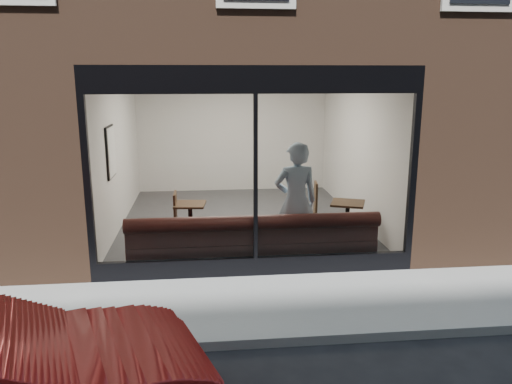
{
  "coord_description": "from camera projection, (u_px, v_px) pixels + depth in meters",
  "views": [
    {
      "loc": [
        -0.76,
        -5.23,
        3.07
      ],
      "look_at": [
        0.04,
        2.4,
        1.26
      ],
      "focal_mm": 35.0,
      "sensor_mm": 36.0,
      "label": 1
    }
  ],
  "objects": [
    {
      "name": "cafe_chair_left",
      "position": [
        166.0,
        230.0,
        9.33
      ],
      "size": [
        0.46,
        0.46,
        0.04
      ],
      "primitive_type": "cube",
      "rotation": [
        0.0,
        0.0,
        3.13
      ],
      "color": "#2F1E12",
      "rests_on": "cafe_floor"
    },
    {
      "name": "cafe_ceiling",
      "position": [
        240.0,
        68.0,
        9.95
      ],
      "size": [
        6.0,
        6.0,
        0.0
      ],
      "primitive_type": "plane",
      "rotation": [
        3.14,
        0.0,
        0.0
      ],
      "color": "white",
      "rests_on": "host_building_upper"
    },
    {
      "name": "cafe_wall_back",
      "position": [
        232.0,
        132.0,
        13.21
      ],
      "size": [
        5.0,
        0.0,
        5.0
      ],
      "primitive_type": "plane",
      "rotation": [
        1.57,
        0.0,
        0.0
      ],
      "color": "silver",
      "rests_on": "ground"
    },
    {
      "name": "kerb_near",
      "position": [
        274.0,
        341.0,
        5.78
      ],
      "size": [
        40.0,
        0.1,
        0.12
      ],
      "primitive_type": "cube",
      "color": "gray",
      "rests_on": "ground"
    },
    {
      "name": "host_building_pier_right",
      "position": [
        369.0,
        130.0,
        13.6
      ],
      "size": [
        2.5,
        12.0,
        3.2
      ],
      "primitive_type": "cube",
      "color": "brown",
      "rests_on": "ground"
    },
    {
      "name": "sidewalk_near",
      "position": [
        263.0,
        305.0,
        6.81
      ],
      "size": [
        40.0,
        2.0,
        0.01
      ],
      "primitive_type": "cube",
      "color": "gray",
      "rests_on": "ground"
    },
    {
      "name": "storefront_kick",
      "position": [
        256.0,
        266.0,
        7.79
      ],
      "size": [
        5.0,
        0.1,
        0.3
      ],
      "primitive_type": "cube",
      "color": "black",
      "rests_on": "ground"
    },
    {
      "name": "storefront_mullion",
      "position": [
        255.0,
        179.0,
        7.47
      ],
      "size": [
        0.06,
        0.1,
        2.5
      ],
      "primitive_type": "cube",
      "color": "black",
      "rests_on": "storefront_kick"
    },
    {
      "name": "ground",
      "position": [
        274.0,
        343.0,
        5.84
      ],
      "size": [
        120.0,
        120.0,
        0.0
      ],
      "primitive_type": "plane",
      "color": "black",
      "rests_on": "ground"
    },
    {
      "name": "person",
      "position": [
        296.0,
        201.0,
        8.36
      ],
      "size": [
        0.76,
        0.52,
        2.0
      ],
      "primitive_type": "imported",
      "rotation": [
        0.0,
        0.0,
        3.2
      ],
      "color": "#9DB8D1",
      "rests_on": "cafe_floor"
    },
    {
      "name": "cafe_chair_right",
      "position": [
        306.0,
        216.0,
        10.24
      ],
      "size": [
        0.42,
        0.42,
        0.04
      ],
      "primitive_type": "cube",
      "rotation": [
        0.0,
        0.0,
        3.03
      ],
      "color": "#2F1E12",
      "rests_on": "cafe_floor"
    },
    {
      "name": "cafe_wall_right",
      "position": [
        358.0,
        146.0,
        10.57
      ],
      "size": [
        0.0,
        6.0,
        6.0
      ],
      "primitive_type": "plane",
      "rotation": [
        1.57,
        0.0,
        -1.57
      ],
      "color": "silver",
      "rests_on": "ground"
    },
    {
      "name": "host_building_backfill",
      "position": [
        227.0,
        121.0,
        16.12
      ],
      "size": [
        5.0,
        6.0,
        3.2
      ],
      "primitive_type": "cube",
      "color": "brown",
      "rests_on": "ground"
    },
    {
      "name": "cafe_table_left",
      "position": [
        190.0,
        204.0,
        9.18
      ],
      "size": [
        0.6,
        0.6,
        0.04
      ],
      "primitive_type": "cube",
      "rotation": [
        0.0,
        0.0,
        -0.11
      ],
      "color": "#2F1E12",
      "rests_on": "cafe_floor"
    },
    {
      "name": "storefront_glass",
      "position": [
        256.0,
        179.0,
        7.44
      ],
      "size": [
        4.8,
        0.0,
        4.8
      ],
      "primitive_type": "plane",
      "rotation": [
        1.57,
        0.0,
        0.0
      ],
      "color": "white",
      "rests_on": "storefront_kick"
    },
    {
      "name": "cafe_table_right",
      "position": [
        348.0,
        203.0,
        9.27
      ],
      "size": [
        0.77,
        0.77,
        0.04
      ],
      "primitive_type": "cube",
      "rotation": [
        0.0,
        0.0,
        -0.37
      ],
      "color": "#2F1E12",
      "rests_on": "cafe_floor"
    },
    {
      "name": "cafe_wall_left",
      "position": [
        118.0,
        149.0,
        10.06
      ],
      "size": [
        0.0,
        6.0,
        6.0
      ],
      "primitive_type": "plane",
      "rotation": [
        1.57,
        0.0,
        1.57
      ],
      "color": "silver",
      "rests_on": "ground"
    },
    {
      "name": "banquette",
      "position": [
        253.0,
        253.0,
        8.16
      ],
      "size": [
        4.0,
        0.55,
        0.45
      ],
      "primitive_type": "cube",
      "color": "#361314",
      "rests_on": "cafe_floor"
    },
    {
      "name": "cafe_floor",
      "position": [
        241.0,
        221.0,
        10.68
      ],
      "size": [
        6.0,
        6.0,
        0.0
      ],
      "primitive_type": "plane",
      "color": "#2D2D30",
      "rests_on": "ground"
    },
    {
      "name": "wall_poster",
      "position": [
        111.0,
        152.0,
        9.14
      ],
      "size": [
        0.02,
        0.67,
        0.9
      ],
      "primitive_type": "cube",
      "color": "white",
      "rests_on": "cafe_wall_left"
    },
    {
      "name": "host_building_pier_left",
      "position": [
        87.0,
        133.0,
        12.84
      ],
      "size": [
        2.5,
        12.0,
        3.2
      ],
      "primitive_type": "cube",
      "color": "brown",
      "rests_on": "ground"
    },
    {
      "name": "storefront_header",
      "position": [
        255.0,
        80.0,
        7.14
      ],
      "size": [
        5.0,
        0.1,
        0.4
      ],
      "primitive_type": "cube",
      "color": "black",
      "rests_on": "host_building_upper"
    }
  ]
}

